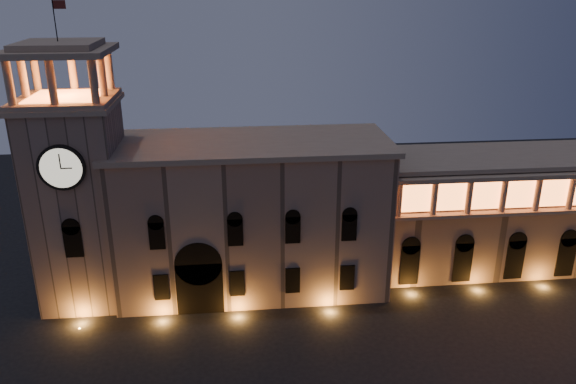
% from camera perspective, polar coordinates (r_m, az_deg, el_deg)
% --- Properties ---
extents(government_building, '(30.80, 12.80, 17.60)m').
position_cam_1_polar(government_building, '(64.26, -3.72, -2.41)').
color(government_building, '#8E6F5C').
rests_on(government_building, ground).
extents(clock_tower, '(9.80, 9.80, 32.40)m').
position_cam_1_polar(clock_tower, '(64.13, -20.44, -0.20)').
color(clock_tower, '#8E6F5C').
rests_on(clock_tower, ground).
extents(colonnade_wing, '(40.60, 11.50, 14.50)m').
position_cam_1_polar(colonnade_wing, '(75.73, 22.96, -1.59)').
color(colonnade_wing, '#886A57').
rests_on(colonnade_wing, ground).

